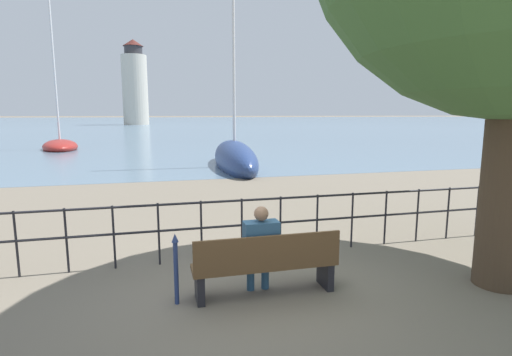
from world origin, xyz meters
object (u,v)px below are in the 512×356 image
seated_person_left (261,246)px  park_bench (266,265)px  closed_umbrella (176,265)px  sailboat_0 (234,159)px  sailboat_1 (60,145)px  harbor_lighthouse (135,86)px

seated_person_left → park_bench: bearing=-51.5°
closed_umbrella → sailboat_0: bearing=75.5°
seated_person_left → sailboat_0: (2.33, 13.40, -0.30)m
seated_person_left → closed_umbrella: (-1.16, -0.02, -0.15)m
park_bench → sailboat_1: size_ratio=0.19×
closed_umbrella → harbor_lighthouse: 92.87m
sailboat_1 → seated_person_left: bearing=-84.9°
park_bench → sailboat_1: bearing=106.9°
seated_person_left → harbor_lighthouse: (-4.98, 92.39, 8.20)m
seated_person_left → harbor_lighthouse: size_ratio=0.07×
seated_person_left → harbor_lighthouse: bearing=93.1°
seated_person_left → harbor_lighthouse: 92.89m
park_bench → seated_person_left: size_ratio=1.61×
closed_umbrella → harbor_lighthouse: bearing=92.4°
seated_person_left → sailboat_0: bearing=80.2°
seated_person_left → closed_umbrella: seated_person_left is taller
seated_person_left → sailboat_1: sailboat_1 is taller
park_bench → sailboat_0: 13.67m
park_bench → harbor_lighthouse: harbor_lighthouse is taller
park_bench → closed_umbrella: size_ratio=2.09×
seated_person_left → closed_umbrella: bearing=-178.8°
harbor_lighthouse → sailboat_1: bearing=-92.4°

